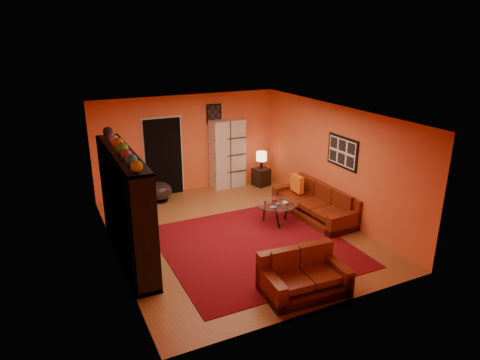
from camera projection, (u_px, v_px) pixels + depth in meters
name	position (u px, v px, depth m)	size (l,w,h in m)	color
floor	(236.00, 233.00, 9.26)	(6.00, 6.00, 0.00)	brown
ceiling	(236.00, 114.00, 8.40)	(6.00, 6.00, 0.00)	white
wall_back	(188.00, 144.00, 11.38)	(6.00, 6.00, 0.00)	#E96033
wall_front	(322.00, 236.00, 6.28)	(6.00, 6.00, 0.00)	#E96033
wall_left	(112.00, 195.00, 7.81)	(6.00, 6.00, 0.00)	#E96033
wall_right	(334.00, 161.00, 9.85)	(6.00, 6.00, 0.00)	#E96033
rug	(255.00, 246.00, 8.70)	(3.60, 3.60, 0.01)	#540911
doorway	(164.00, 157.00, 11.15)	(0.95, 0.10, 2.04)	black
wall_art_right	(343.00, 152.00, 9.49)	(0.03, 1.00, 0.70)	black
wall_art_back	(214.00, 114.00, 11.42)	(0.42, 0.03, 0.52)	black
entertainment_unit	(126.00, 206.00, 7.98)	(0.45, 3.00, 2.10)	black
tv	(128.00, 207.00, 8.05)	(0.13, 0.99, 0.57)	black
sofa	(318.00, 204.00, 10.06)	(1.06, 2.30, 0.85)	#54170B
loveseat	(302.00, 275.00, 7.14)	(1.45, 0.92, 0.85)	#54170B
throw_pillow	(297.00, 184.00, 10.40)	(0.12, 0.42, 0.42)	orange
coffee_table	(276.00, 205.00, 9.61)	(0.95, 0.95, 0.47)	silver
storage_cabinet	(228.00, 154.00, 11.76)	(0.94, 0.42, 1.89)	silver
bowl_chair	(160.00, 191.00, 10.89)	(0.63, 0.63, 0.51)	black
side_table	(261.00, 177.00, 12.05)	(0.40, 0.40, 0.50)	black
table_lamp	(261.00, 157.00, 11.86)	(0.29, 0.29, 0.48)	black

